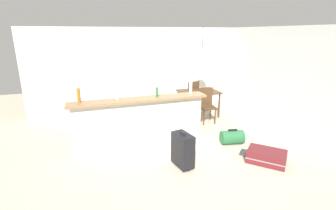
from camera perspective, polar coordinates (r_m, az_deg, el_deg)
ground_plane at (r=5.25m, az=1.63°, el=-10.42°), size 13.00×13.00×0.05m
wall_back at (r=7.69m, az=-6.28°, el=8.19°), size 6.60×0.10×2.50m
wall_right at (r=6.72m, az=26.07°, el=5.41°), size 0.10×6.00×2.50m
partition_half_wall at (r=5.40m, az=-6.40°, el=-3.89°), size 2.80×0.20×0.96m
bar_countertop at (r=5.25m, az=-6.58°, el=1.27°), size 2.96×0.40×0.05m
bottle_amber at (r=5.19m, az=-20.02°, el=2.13°), size 0.07×0.07×0.29m
bottle_white at (r=5.20m, az=-11.73°, el=2.48°), size 0.07×0.07×0.23m
bottle_green at (r=5.30m, az=-2.58°, el=2.98°), size 0.06×0.06×0.21m
bottle_clear at (r=5.65m, az=5.30°, el=4.05°), size 0.07×0.07×0.26m
dining_table at (r=7.10m, az=7.12°, el=2.50°), size 1.10×0.80×0.74m
dining_chair_near_partition at (r=6.68m, az=8.93°, el=0.36°), size 0.43×0.43×0.93m
dining_chair_far_side at (r=7.61m, az=5.46°, el=2.48°), size 0.48×0.48×0.93m
pendant_lamp at (r=6.95m, az=7.96°, el=12.50°), size 0.34×0.34×0.73m
suitcase_flat_maroon at (r=5.07m, az=21.87°, el=-11.01°), size 0.83×0.84×0.22m
duffel_bag_green at (r=5.59m, az=14.65°, el=-7.25°), size 0.53×0.39×0.34m
suitcase_upright_black at (r=4.48m, az=3.43°, el=-10.32°), size 0.32×0.48×0.67m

